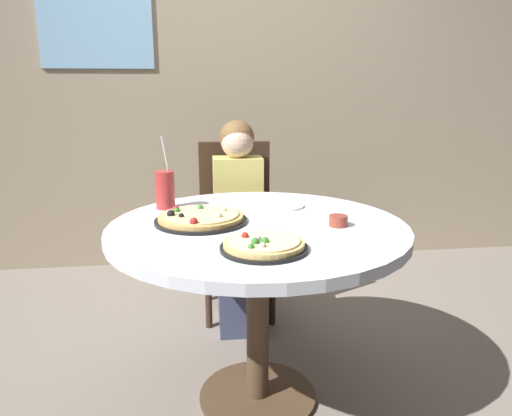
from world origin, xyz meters
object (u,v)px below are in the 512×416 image
chair_wooden (237,218)px  sauce_bowl (338,221)px  pizza_veggie (264,245)px  dining_table (258,251)px  diner_child (239,235)px  plate_small (283,206)px  pizza_cheese (200,218)px  soda_cup (165,190)px

chair_wooden → sauce_bowl: (0.29, -0.95, 0.24)m
pizza_veggie → dining_table: bearing=85.7°
dining_table → diner_child: 0.72m
diner_child → pizza_veggie: (-0.02, -1.00, 0.28)m
dining_table → sauce_bowl: (0.29, -0.06, 0.13)m
pizza_veggie → plate_small: size_ratio=1.57×
pizza_veggie → pizza_cheese: 0.40m
pizza_veggie → soda_cup: size_ratio=0.92×
diner_child → dining_table: bearing=-89.8°
chair_wooden → diner_child: diner_child is taller
pizza_cheese → plate_small: bearing=28.7°
pizza_veggie → plate_small: bearing=73.0°
dining_table → chair_wooden: 0.89m
dining_table → pizza_cheese: pizza_cheese is taller
diner_child → soda_cup: size_ratio=3.52×
dining_table → pizza_cheese: (-0.21, 0.05, 0.12)m
dining_table → chair_wooden: size_ratio=1.19×
pizza_veggie → sauce_bowl: (0.32, 0.23, 0.00)m
pizza_veggie → sauce_bowl: bearing=36.0°
plate_small → dining_table: bearing=-119.9°
pizza_cheese → diner_child: bearing=72.0°
chair_wooden → pizza_veggie: (-0.02, -1.18, 0.24)m
diner_child → pizza_veggie: bearing=-91.1°
soda_cup → plate_small: (0.50, -0.04, -0.08)m
diner_child → plate_small: (0.15, -0.45, 0.27)m
chair_wooden → plate_small: size_ratio=5.28×
chair_wooden → soda_cup: soda_cup is taller
soda_cup → diner_child: bearing=49.6°
soda_cup → chair_wooden: bearing=59.1°
pizza_veggie → sauce_bowl: size_ratio=4.03×
dining_table → pizza_veggie: size_ratio=4.01×
pizza_cheese → plate_small: pizza_cheese is taller
soda_cup → sauce_bowl: size_ratio=4.39×
plate_small → chair_wooden: bearing=102.5°
dining_table → pizza_veggie: 0.32m
soda_cup → plate_small: 0.51m
diner_child → sauce_bowl: diner_child is taller
pizza_veggie → pizza_cheese: size_ratio=0.80×
diner_child → chair_wooden: bearing=88.6°
pizza_veggie → sauce_bowl: pizza_veggie is taller
diner_child → pizza_cheese: size_ratio=3.06×
diner_child → soda_cup: (-0.35, -0.42, 0.35)m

